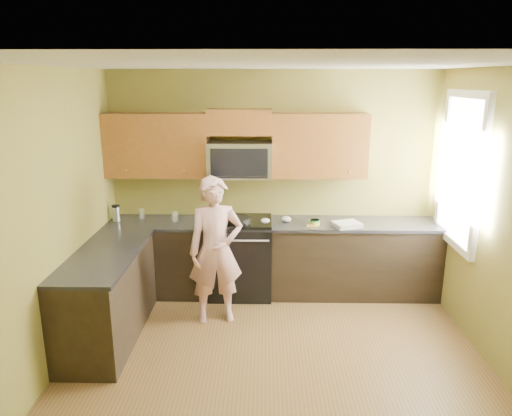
{
  "coord_description": "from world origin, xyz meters",
  "views": [
    {
      "loc": [
        -0.1,
        -3.84,
        2.6
      ],
      "look_at": [
        -0.2,
        1.3,
        1.2
      ],
      "focal_mm": 33.65,
      "sensor_mm": 36.0,
      "label": 1
    }
  ],
  "objects_px": {
    "stove": "(240,257)",
    "woman": "(216,251)",
    "frying_pan": "(238,222)",
    "microwave": "(240,177)",
    "travel_mug": "(117,221)",
    "butter_tub": "(315,225)"
  },
  "relations": [
    {
      "from": "stove",
      "to": "woman",
      "type": "relative_size",
      "value": 0.59
    },
    {
      "from": "woman",
      "to": "frying_pan",
      "type": "xyz_separation_m",
      "value": [
        0.21,
        0.57,
        0.14
      ]
    },
    {
      "from": "microwave",
      "to": "frying_pan",
      "type": "height_order",
      "value": "microwave"
    },
    {
      "from": "woman",
      "to": "travel_mug",
      "type": "distance_m",
      "value": 1.46
    },
    {
      "from": "microwave",
      "to": "butter_tub",
      "type": "height_order",
      "value": "microwave"
    },
    {
      "from": "microwave",
      "to": "butter_tub",
      "type": "bearing_deg",
      "value": -14.41
    },
    {
      "from": "woman",
      "to": "frying_pan",
      "type": "bearing_deg",
      "value": 56.94
    },
    {
      "from": "frying_pan",
      "to": "microwave",
      "type": "bearing_deg",
      "value": 66.46
    },
    {
      "from": "microwave",
      "to": "woman",
      "type": "height_order",
      "value": "microwave"
    },
    {
      "from": "woman",
      "to": "butter_tub",
      "type": "xyz_separation_m",
      "value": [
        1.12,
        0.58,
        0.11
      ]
    },
    {
      "from": "microwave",
      "to": "butter_tub",
      "type": "distance_m",
      "value": 1.06
    },
    {
      "from": "woman",
      "to": "butter_tub",
      "type": "relative_size",
      "value": 13.88
    },
    {
      "from": "woman",
      "to": "travel_mug",
      "type": "bearing_deg",
      "value": 138.67
    },
    {
      "from": "frying_pan",
      "to": "butter_tub",
      "type": "height_order",
      "value": "frying_pan"
    },
    {
      "from": "stove",
      "to": "woman",
      "type": "xyz_separation_m",
      "value": [
        -0.23,
        -0.68,
        0.33
      ]
    },
    {
      "from": "frying_pan",
      "to": "butter_tub",
      "type": "bearing_deg",
      "value": -20.16
    },
    {
      "from": "microwave",
      "to": "frying_pan",
      "type": "xyz_separation_m",
      "value": [
        -0.01,
        -0.23,
        -0.5
      ]
    },
    {
      "from": "stove",
      "to": "woman",
      "type": "distance_m",
      "value": 0.79
    },
    {
      "from": "woman",
      "to": "travel_mug",
      "type": "relative_size",
      "value": 8.1
    },
    {
      "from": "frying_pan",
      "to": "travel_mug",
      "type": "relative_size",
      "value": 2.5
    },
    {
      "from": "stove",
      "to": "frying_pan",
      "type": "distance_m",
      "value": 0.49
    },
    {
      "from": "travel_mug",
      "to": "microwave",
      "type": "bearing_deg",
      "value": 4.01
    }
  ]
}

